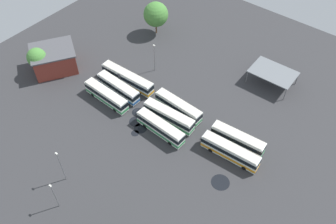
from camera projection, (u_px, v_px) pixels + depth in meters
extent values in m
plane|color=#333335|center=(169.00, 122.00, 83.48)|extent=(112.20, 112.20, 0.00)
cube|color=silver|center=(106.00, 96.00, 86.52)|extent=(12.52, 2.79, 3.16)
cube|color=beige|center=(105.00, 91.00, 85.29)|extent=(12.02, 2.59, 0.14)
cube|color=black|center=(106.00, 94.00, 86.14)|extent=(12.59, 2.83, 1.01)
cube|color=#2D8C4C|center=(107.00, 98.00, 87.18)|extent=(12.59, 2.83, 0.63)
cube|color=black|center=(125.00, 107.00, 83.36)|extent=(0.12, 1.97, 1.16)
cylinder|color=black|center=(122.00, 105.00, 86.43)|extent=(1.01, 0.33, 1.00)
cylinder|color=black|center=(115.00, 110.00, 85.30)|extent=(1.01, 0.33, 1.00)
cylinder|color=black|center=(100.00, 90.00, 89.78)|extent=(1.01, 0.33, 1.00)
cylinder|color=black|center=(93.00, 95.00, 88.65)|extent=(1.01, 0.33, 1.00)
cube|color=silver|center=(118.00, 88.00, 88.40)|extent=(12.38, 2.91, 3.16)
cube|color=beige|center=(118.00, 83.00, 87.18)|extent=(11.88, 2.70, 0.14)
cube|color=black|center=(118.00, 86.00, 88.03)|extent=(12.44, 2.95, 1.01)
cube|color=#1E56A8|center=(119.00, 90.00, 89.06)|extent=(12.44, 2.95, 0.63)
cube|color=black|center=(136.00, 98.00, 85.25)|extent=(0.14, 1.97, 1.16)
cylinder|color=black|center=(133.00, 96.00, 88.31)|extent=(1.01, 0.34, 1.00)
cylinder|color=black|center=(127.00, 101.00, 87.19)|extent=(1.01, 0.34, 1.00)
cylinder|color=black|center=(112.00, 82.00, 91.66)|extent=(1.01, 0.34, 1.00)
cylinder|color=black|center=(105.00, 87.00, 90.54)|extent=(1.01, 0.34, 1.00)
cube|color=silver|center=(128.00, 78.00, 90.60)|extent=(15.03, 2.94, 3.16)
cube|color=beige|center=(127.00, 74.00, 89.38)|extent=(14.42, 2.73, 0.14)
cube|color=black|center=(127.00, 77.00, 90.23)|extent=(15.10, 2.98, 1.01)
cube|color=orange|center=(128.00, 81.00, 91.26)|extent=(15.10, 2.98, 0.63)
cube|color=black|center=(151.00, 89.00, 87.17)|extent=(0.13, 1.97, 1.16)
cube|color=#47474C|center=(123.00, 76.00, 91.26)|extent=(0.99, 2.48, 3.03)
cylinder|color=black|center=(145.00, 88.00, 90.38)|extent=(1.01, 0.34, 1.00)
cylinder|color=black|center=(139.00, 93.00, 89.19)|extent=(1.01, 0.34, 1.00)
cylinder|color=black|center=(117.00, 73.00, 94.07)|extent=(1.01, 0.34, 1.00)
cylinder|color=black|center=(112.00, 77.00, 92.88)|extent=(1.01, 0.34, 1.00)
cube|color=silver|center=(160.00, 128.00, 79.93)|extent=(12.21, 2.87, 3.16)
cube|color=beige|center=(160.00, 123.00, 78.70)|extent=(11.72, 2.66, 0.14)
cube|color=black|center=(160.00, 126.00, 79.55)|extent=(12.27, 2.91, 1.01)
cube|color=#2D8C4C|center=(161.00, 130.00, 80.59)|extent=(12.27, 2.91, 0.63)
cube|color=black|center=(182.00, 140.00, 76.82)|extent=(0.14, 1.97, 1.16)
cylinder|color=black|center=(177.00, 137.00, 79.87)|extent=(1.01, 0.34, 1.00)
cylinder|color=black|center=(170.00, 143.00, 78.75)|extent=(1.01, 0.34, 1.00)
cylinder|color=black|center=(151.00, 120.00, 83.16)|extent=(1.01, 0.34, 1.00)
cylinder|color=black|center=(145.00, 126.00, 82.04)|extent=(1.01, 0.34, 1.00)
cube|color=silver|center=(169.00, 116.00, 82.18)|extent=(12.66, 3.14, 3.16)
cube|color=beige|center=(169.00, 111.00, 80.95)|extent=(12.15, 2.92, 0.14)
cube|color=black|center=(169.00, 115.00, 81.80)|extent=(12.72, 3.18, 1.01)
cube|color=#2D8C4C|center=(169.00, 119.00, 82.84)|extent=(12.72, 3.18, 0.63)
cube|color=black|center=(192.00, 127.00, 79.30)|extent=(0.18, 1.97, 1.16)
cylinder|color=black|center=(186.00, 125.00, 82.31)|extent=(1.02, 0.36, 1.00)
cylinder|color=black|center=(180.00, 131.00, 81.10)|extent=(1.02, 0.36, 1.00)
cylinder|color=black|center=(158.00, 110.00, 85.31)|extent=(1.02, 0.36, 1.00)
cylinder|color=black|center=(152.00, 116.00, 84.10)|extent=(1.02, 0.36, 1.00)
cube|color=silver|center=(178.00, 107.00, 84.10)|extent=(12.32, 2.92, 3.16)
cube|color=beige|center=(179.00, 102.00, 82.88)|extent=(11.82, 2.71, 0.14)
cube|color=black|center=(178.00, 105.00, 83.73)|extent=(12.38, 2.96, 1.01)
cube|color=#2D8C4C|center=(178.00, 109.00, 84.76)|extent=(12.38, 2.96, 0.63)
cube|color=black|center=(199.00, 118.00, 80.96)|extent=(0.14, 1.97, 1.16)
cylinder|color=black|center=(194.00, 116.00, 84.02)|extent=(1.01, 0.34, 1.00)
cylinder|color=black|center=(188.00, 122.00, 82.90)|extent=(1.01, 0.34, 1.00)
cylinder|color=black|center=(169.00, 101.00, 87.35)|extent=(1.01, 0.34, 1.00)
cylinder|color=black|center=(163.00, 106.00, 86.23)|extent=(1.01, 0.34, 1.00)
cube|color=silver|center=(230.00, 152.00, 75.60)|extent=(12.89, 3.27, 3.16)
cube|color=beige|center=(231.00, 147.00, 74.37)|extent=(12.37, 3.05, 0.14)
cube|color=black|center=(231.00, 150.00, 75.22)|extent=(12.96, 3.31, 1.01)
cube|color=orange|center=(230.00, 154.00, 76.25)|extent=(12.96, 3.31, 0.63)
cube|color=black|center=(259.00, 164.00, 72.72)|extent=(0.20, 1.97, 1.16)
cylinder|color=black|center=(249.00, 161.00, 75.73)|extent=(1.02, 0.37, 1.00)
cylinder|color=black|center=(244.00, 168.00, 74.51)|extent=(1.02, 0.37, 1.00)
cylinder|color=black|center=(216.00, 143.00, 78.74)|extent=(1.02, 0.37, 1.00)
cylinder|color=black|center=(211.00, 150.00, 77.52)|extent=(1.02, 0.37, 1.00)
cube|color=silver|center=(238.00, 139.00, 77.74)|extent=(12.00, 3.41, 3.16)
cube|color=beige|center=(239.00, 135.00, 76.51)|extent=(11.51, 3.18, 0.14)
cube|color=black|center=(238.00, 138.00, 77.36)|extent=(12.06, 3.45, 1.01)
cube|color=#2D8C4C|center=(237.00, 142.00, 78.39)|extent=(12.06, 3.45, 0.63)
cube|color=black|center=(264.00, 150.00, 75.09)|extent=(0.23, 1.97, 1.16)
cylinder|color=black|center=(255.00, 147.00, 78.01)|extent=(1.02, 0.38, 1.00)
cylinder|color=black|center=(250.00, 154.00, 76.78)|extent=(1.02, 0.38, 1.00)
cylinder|color=black|center=(224.00, 133.00, 80.74)|extent=(1.02, 0.38, 1.00)
cylinder|color=black|center=(220.00, 139.00, 79.50)|extent=(1.02, 0.38, 1.00)
cube|color=maroon|center=(54.00, 60.00, 93.99)|extent=(13.01, 13.48, 5.72)
cube|color=#4C4C51|center=(52.00, 50.00, 91.74)|extent=(13.80, 14.29, 0.36)
cube|color=black|center=(76.00, 61.00, 96.43)|extent=(1.55, 1.01, 2.20)
cube|color=slate|center=(273.00, 72.00, 89.50)|extent=(11.11, 7.74, 0.20)
cylinder|color=#59595B|center=(297.00, 79.00, 90.64)|extent=(0.20, 0.20, 3.58)
cylinder|color=#59595B|center=(285.00, 94.00, 86.97)|extent=(0.20, 0.20, 3.58)
cylinder|color=#59595B|center=(260.00, 63.00, 94.83)|extent=(0.20, 0.20, 3.58)
cylinder|color=#59595B|center=(247.00, 77.00, 91.16)|extent=(0.20, 0.20, 3.58)
cylinder|color=slate|center=(62.00, 167.00, 70.14)|extent=(0.16, 0.16, 8.62)
cube|color=silver|center=(56.00, 154.00, 66.80)|extent=(0.56, 0.28, 0.20)
cylinder|color=slate|center=(55.00, 196.00, 66.67)|extent=(0.16, 0.16, 7.23)
cube|color=silver|center=(50.00, 186.00, 63.86)|extent=(0.56, 0.28, 0.20)
cylinder|color=slate|center=(154.00, 58.00, 92.58)|extent=(0.16, 0.16, 7.93)
cube|color=silver|center=(154.00, 45.00, 89.50)|extent=(0.56, 0.28, 0.20)
cylinder|color=brown|center=(156.00, 28.00, 105.42)|extent=(0.44, 0.44, 3.24)
sphere|color=#478438|center=(156.00, 14.00, 102.00)|extent=(7.02, 7.02, 7.02)
cylinder|color=brown|center=(41.00, 69.00, 93.34)|extent=(0.44, 0.44, 3.36)
sphere|color=#478438|center=(37.00, 57.00, 90.55)|extent=(4.90, 4.90, 4.90)
cylinder|color=black|center=(135.00, 133.00, 81.26)|extent=(1.81, 1.81, 0.01)
cylinder|color=black|center=(140.00, 128.00, 82.22)|extent=(3.06, 3.06, 0.01)
cylinder|color=black|center=(136.00, 122.00, 83.59)|extent=(3.03, 3.03, 0.01)
cylinder|color=black|center=(220.00, 182.00, 72.80)|extent=(3.82, 3.82, 0.01)
cylinder|color=black|center=(138.00, 112.00, 85.50)|extent=(2.90, 2.90, 0.01)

